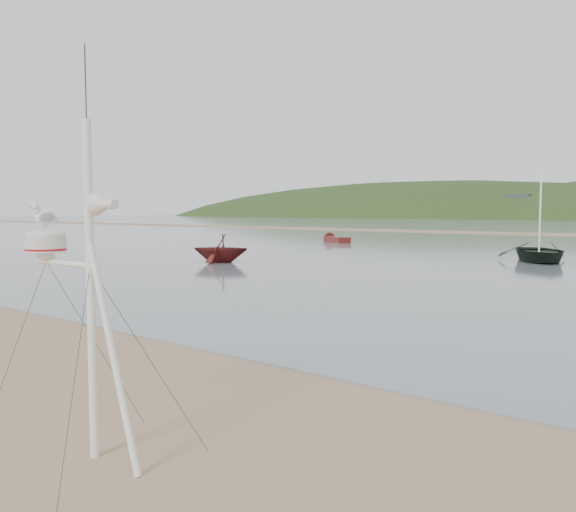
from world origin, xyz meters
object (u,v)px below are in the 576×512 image
Objects in this scene: mast_rig at (86,361)px; dinghy_red_far at (332,239)px; boat_dark at (540,215)px; boat_red at (220,235)px.

mast_rig reaches higher than dinghy_red_far.
boat_dark is 1.14× the size of dinghy_red_far.
mast_rig is at bearing -57.78° from dinghy_red_far.
mast_rig is 1.60× the size of boat_red.
boat_red reaches higher than dinghy_red_far.
boat_dark reaches higher than dinghy_red_far.
mast_rig is at bearing 13.47° from boat_red.
mast_rig is 48.27m from dinghy_red_far.
dinghy_red_far is (-25.73, 40.83, -0.85)m from mast_rig.
mast_rig is 31.13m from boat_dark.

